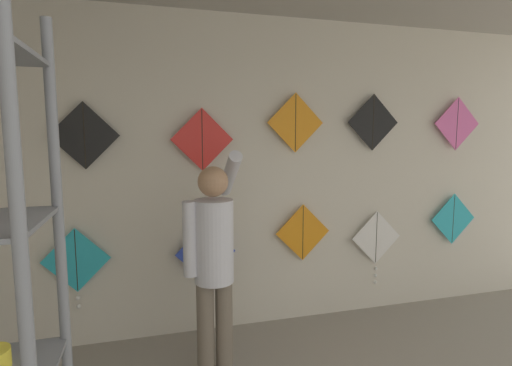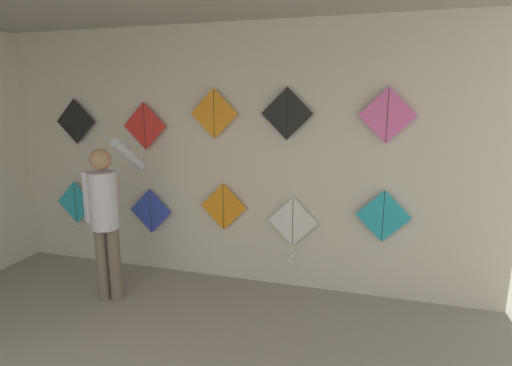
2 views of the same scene
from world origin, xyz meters
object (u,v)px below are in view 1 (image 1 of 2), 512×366
at_px(kite_2, 303,232).
at_px(kite_7, 295,123).
at_px(kite_4, 453,219).
at_px(kite_3, 376,242).
at_px(kite_1, 206,253).
at_px(kite_9, 457,124).
at_px(kite_8, 373,122).
at_px(kite_0, 76,263).
at_px(kite_5, 84,136).
at_px(shopkeeper, 214,256).
at_px(kite_6, 202,140).

bearing_deg(kite_2, kite_7, 180.00).
bearing_deg(kite_4, kite_3, -179.93).
relative_size(kite_1, kite_9, 1.00).
distance_m(kite_4, kite_9, 0.99).
bearing_deg(kite_8, kite_0, -179.98).
relative_size(kite_1, kite_3, 0.72).
bearing_deg(kite_8, kite_2, 180.00).
relative_size(kite_0, kite_5, 1.26).
bearing_deg(kite_9, kite_8, 180.00).
distance_m(kite_2, kite_7, 1.02).
bearing_deg(kite_4, shopkeeper, -164.26).
distance_m(kite_3, kite_9, 1.46).
distance_m(kite_1, kite_7, 1.41).
bearing_deg(kite_4, kite_2, 180.00).
height_order(kite_4, kite_5, kite_5).
distance_m(kite_4, kite_5, 3.65).
xyz_separation_m(kite_1, kite_2, (0.91, 0.00, 0.12)).
distance_m(kite_0, kite_7, 2.20).
xyz_separation_m(shopkeeper, kite_9, (2.63, 0.75, 0.94)).
bearing_deg(shopkeeper, kite_7, 34.45).
bearing_deg(kite_6, kite_5, 180.00).
bearing_deg(kite_2, kite_3, -0.08).
bearing_deg(kite_8, kite_3, -0.74).
xyz_separation_m(shopkeeper, kite_3, (1.75, 0.75, -0.22)).
bearing_deg(kite_1, kite_8, 0.00).
relative_size(kite_0, kite_4, 1.26).
relative_size(kite_5, kite_8, 1.00).
distance_m(shopkeeper, kite_7, 1.49).
bearing_deg(kite_7, shopkeeper, -139.58).
xyz_separation_m(kite_3, kite_6, (-1.71, 0.00, 1.01)).
height_order(kite_2, kite_8, kite_8).
bearing_deg(kite_4, kite_6, 180.00).
bearing_deg(kite_8, kite_9, 0.00).
relative_size(shopkeeper, kite_5, 3.12).
relative_size(kite_0, kite_1, 1.26).
relative_size(kite_2, kite_8, 1.00).
relative_size(kite_1, kite_2, 1.00).
distance_m(shopkeeper, kite_8, 2.06).
bearing_deg(kite_3, kite_7, 179.93).
height_order(kite_3, kite_4, kite_4).
bearing_deg(kite_0, kite_4, 0.01).
bearing_deg(kite_5, kite_9, 0.00).
relative_size(kite_2, kite_6, 1.00).
relative_size(shopkeeper, kite_7, 3.12).
distance_m(kite_4, kite_7, 2.03).
bearing_deg(kite_8, kite_4, 0.00).
relative_size(kite_4, kite_8, 1.00).
bearing_deg(kite_1, kite_0, -179.96).
xyz_separation_m(kite_6, kite_7, (0.84, 0.00, 0.15)).
relative_size(kite_1, kite_8, 1.00).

